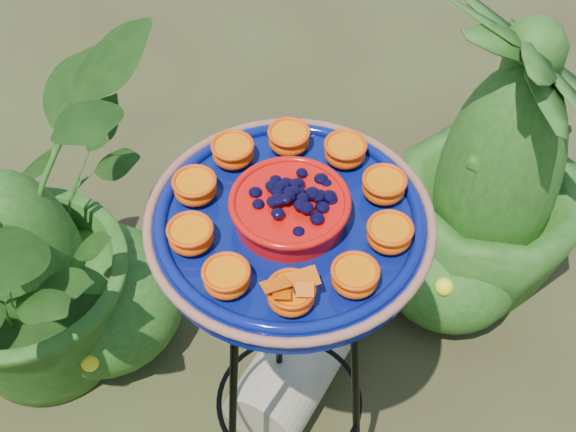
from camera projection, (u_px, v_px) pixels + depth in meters
name	position (u px, v px, depth m)	size (l,w,h in m)	color
tripod_stand	(289.00, 346.00, 1.46)	(0.32, 0.33, 0.82)	black
feeder_dish	(290.00, 220.00, 1.19)	(0.45, 0.45, 0.10)	#08125F
driftwood_log	(315.00, 334.00, 1.95)	(0.18, 0.18, 0.55)	tan
shrub_back_left	(10.00, 235.00, 1.74)	(0.74, 0.64, 0.82)	#1D4612
shrub_back_right	(502.00, 163.00, 1.86)	(0.48, 0.48, 0.85)	#1D4612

